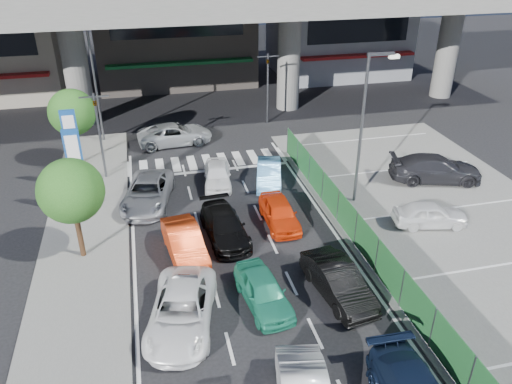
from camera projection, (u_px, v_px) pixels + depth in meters
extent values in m
plane|color=black|center=(254.00, 289.00, 20.63)|extent=(120.00, 120.00, 0.00)
cube|color=slate|center=(462.00, 230.00, 24.58)|extent=(12.00, 28.00, 0.06)
cube|color=slate|center=(84.00, 256.00, 22.59)|extent=(4.00, 30.00, 0.12)
cylinder|color=#60605B|center=(76.00, 71.00, 35.96)|extent=(1.80, 1.80, 8.00)
cylinder|color=#60605B|center=(289.00, 59.00, 39.24)|extent=(1.80, 1.80, 8.00)
cylinder|color=#60605B|center=(448.00, 50.00, 42.11)|extent=(1.80, 1.80, 8.00)
cube|color=#15692E|center=(180.00, 62.00, 43.22)|extent=(12.60, 1.60, 0.25)
cube|color=gray|center=(339.00, 10.00, 48.50)|extent=(12.00, 10.00, 12.00)
cube|color=#A01314|center=(357.00, 55.00, 45.64)|extent=(10.80, 1.60, 0.25)
cube|color=black|center=(360.00, 11.00, 43.92)|extent=(9.60, 0.10, 5.40)
cylinder|color=#595B60|center=(100.00, 138.00, 28.41)|extent=(0.14, 0.14, 5.20)
cube|color=#595B60|center=(94.00, 97.00, 27.28)|extent=(1.60, 0.08, 0.08)
imported|color=black|center=(95.00, 102.00, 27.42)|extent=(0.26, 1.24, 0.50)
cylinder|color=#595B60|center=(268.00, 89.00, 36.81)|extent=(0.14, 0.14, 5.20)
cube|color=#595B60|center=(268.00, 56.00, 35.68)|extent=(1.60, 0.08, 0.08)
imported|color=black|center=(268.00, 61.00, 35.82)|extent=(0.26, 1.24, 0.50)
cylinder|color=#595B60|center=(361.00, 132.00, 25.32)|extent=(0.16, 0.16, 8.00)
cube|color=#595B60|center=(381.00, 54.00, 23.60)|extent=(1.40, 0.15, 0.15)
cube|color=silver|center=(394.00, 56.00, 23.81)|extent=(0.50, 0.22, 0.18)
cylinder|color=#595B60|center=(96.00, 85.00, 32.83)|extent=(0.16, 0.16, 8.00)
cube|color=#595B60|center=(96.00, 23.00, 31.11)|extent=(1.40, 0.15, 0.15)
cube|color=silver|center=(108.00, 25.00, 31.33)|extent=(0.50, 0.22, 0.18)
cylinder|color=#595B60|center=(81.00, 195.00, 25.49)|extent=(0.10, 0.10, 2.20)
cube|color=navy|center=(74.00, 158.00, 24.50)|extent=(0.80, 0.12, 3.00)
cube|color=white|center=(74.00, 158.00, 24.44)|extent=(0.60, 0.02, 2.40)
cylinder|color=#595B60|center=(78.00, 171.00, 27.98)|extent=(0.10, 0.10, 2.20)
cube|color=navy|center=(71.00, 136.00, 26.99)|extent=(0.80, 0.12, 3.00)
cube|color=white|center=(71.00, 137.00, 26.93)|extent=(0.60, 0.02, 2.40)
cylinder|color=#382314|center=(80.00, 235.00, 22.05)|extent=(0.24, 0.24, 2.40)
sphere|color=#174D16|center=(71.00, 191.00, 21.01)|extent=(2.80, 2.80, 2.80)
cylinder|color=#382314|center=(78.00, 146.00, 30.89)|extent=(0.24, 0.24, 2.40)
sphere|color=#174D16|center=(72.00, 112.00, 29.85)|extent=(2.80, 2.80, 2.80)
imported|color=white|center=(182.00, 311.00, 18.46)|extent=(3.38, 5.34, 1.37)
imported|color=#269370|center=(263.00, 291.00, 19.53)|extent=(1.96, 3.92, 1.28)
imported|color=black|center=(338.00, 281.00, 19.96)|extent=(2.02, 4.35, 1.38)
imported|color=#F04517|center=(185.00, 243.00, 22.39)|extent=(1.93, 4.31, 1.37)
imported|color=black|center=(225.00, 226.00, 23.74)|extent=(2.11, 4.50, 1.27)
imported|color=red|center=(280.00, 213.00, 24.84)|extent=(1.54, 3.77, 1.28)
imported|color=#919398|center=(148.00, 193.00, 26.61)|extent=(3.34, 5.35, 1.38)
imported|color=white|center=(217.00, 175.00, 28.64)|extent=(2.00, 3.92, 1.28)
imported|color=#61AFEA|center=(269.00, 174.00, 28.77)|extent=(2.27, 4.08, 1.27)
imported|color=#AAAFB2|center=(175.00, 134.00, 34.02)|extent=(5.21, 2.70, 1.40)
imported|color=white|center=(430.00, 214.00, 24.64)|extent=(3.84, 2.16, 1.23)
imported|color=#28282C|center=(436.00, 168.00, 28.94)|extent=(5.61, 3.45, 1.52)
cone|color=red|center=(331.00, 195.00, 26.93)|extent=(0.42, 0.42, 0.69)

